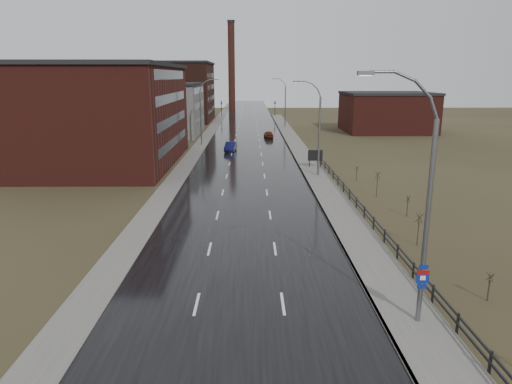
{
  "coord_description": "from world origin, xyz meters",
  "views": [
    {
      "loc": [
        0.59,
        -18.07,
        11.84
      ],
      "look_at": [
        1.03,
        16.62,
        3.0
      ],
      "focal_mm": 32.0,
      "sensor_mm": 36.0,
      "label": 1
    }
  ],
  "objects_px": {
    "car_far": "(269,135)",
    "car_near": "(231,147)",
    "streetlight_main": "(422,205)",
    "billboard": "(315,156)"
  },
  "relations": [
    {
      "from": "billboard",
      "to": "car_near",
      "type": "bearing_deg",
      "value": 129.37
    },
    {
      "from": "car_far",
      "to": "car_near",
      "type": "bearing_deg",
      "value": 63.15
    },
    {
      "from": "streetlight_main",
      "to": "car_near",
      "type": "bearing_deg",
      "value": 101.77
    },
    {
      "from": "billboard",
      "to": "car_far",
      "type": "bearing_deg",
      "value": 99.13
    },
    {
      "from": "car_far",
      "to": "billboard",
      "type": "bearing_deg",
      "value": 94.93
    },
    {
      "from": "car_near",
      "to": "car_far",
      "type": "xyz_separation_m",
      "value": [
        6.79,
        16.27,
        -0.05
      ]
    },
    {
      "from": "streetlight_main",
      "to": "car_far",
      "type": "relative_size",
      "value": 2.99
    },
    {
      "from": "streetlight_main",
      "to": "billboard",
      "type": "bearing_deg",
      "value": 89.07
    },
    {
      "from": "billboard",
      "to": "car_near",
      "type": "height_order",
      "value": "billboard"
    },
    {
      "from": "billboard",
      "to": "car_near",
      "type": "xyz_separation_m",
      "value": [
        -11.69,
        14.25,
        -0.93
      ]
    }
  ]
}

